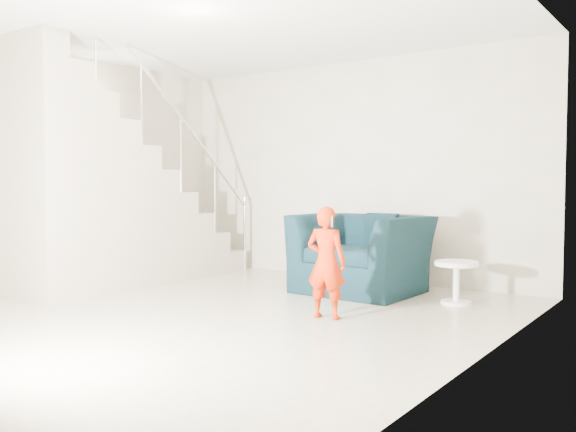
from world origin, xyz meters
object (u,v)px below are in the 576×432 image
(toddler, at_px, (326,262))
(staircase, at_px, (103,204))
(armchair, at_px, (362,253))
(side_table, at_px, (456,275))

(toddler, xyz_separation_m, staircase, (-2.99, -0.05, 0.45))
(armchair, height_order, side_table, armchair)
(toddler, bearing_deg, armchair, -83.69)
(toddler, height_order, staircase, staircase)
(armchair, xyz_separation_m, toddler, (0.38, -1.35, 0.07))
(armchair, bearing_deg, side_table, -1.32)
(side_table, distance_m, staircase, 3.98)
(toddler, distance_m, side_table, 1.48)
(armchair, height_order, toddler, toddler)
(armchair, relative_size, staircase, 0.36)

